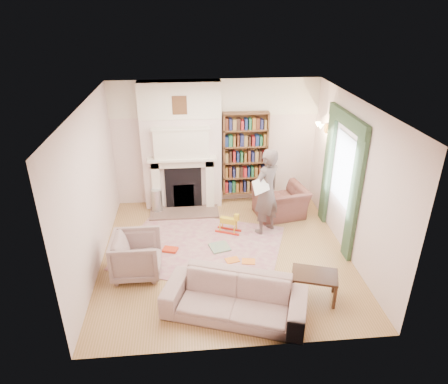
{
  "coord_description": "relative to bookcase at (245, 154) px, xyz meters",
  "views": [
    {
      "loc": [
        -0.61,
        -6.19,
        4.26
      ],
      "look_at": [
        0.0,
        0.25,
        1.15
      ],
      "focal_mm": 32.0,
      "sensor_mm": 36.0,
      "label": 1
    }
  ],
  "objects": [
    {
      "name": "bookcase",
      "position": [
        0.0,
        0.0,
        0.0
      ],
      "size": [
        1.0,
        0.24,
        1.85
      ],
      "primitive_type": "cube",
      "color": "brown",
      "rests_on": "floor"
    },
    {
      "name": "man_reading",
      "position": [
        0.22,
        -1.4,
        -0.29
      ],
      "size": [
        0.77,
        0.73,
        1.77
      ],
      "primitive_type": "imported",
      "rotation": [
        0.0,
        0.0,
        3.79
      ],
      "color": "#514441",
      "rests_on": "floor"
    },
    {
      "name": "fireplace",
      "position": [
        -1.4,
        -0.07,
        0.21
      ],
      "size": [
        1.7,
        0.58,
        2.8
      ],
      "color": "white",
      "rests_on": "floor"
    },
    {
      "name": "armchair_reading",
      "position": [
        0.67,
        -0.8,
        -0.84
      ],
      "size": [
        1.19,
        1.08,
        0.67
      ],
      "primitive_type": "imported",
      "rotation": [
        0.0,
        0.0,
        3.33
      ],
      "color": "#432424",
      "rests_on": "floor"
    },
    {
      "name": "comic_annuals",
      "position": [
        -0.57,
        -2.54,
        -1.16
      ],
      "size": [
        1.01,
        0.6,
        0.02
      ],
      "color": "red",
      "rests_on": "rug"
    },
    {
      "name": "curtain_right",
      "position": [
        1.55,
        -1.02,
        0.02
      ],
      "size": [
        0.07,
        0.32,
        2.4
      ],
      "primitive_type": "cube",
      "color": "#2D462E",
      "rests_on": "floor"
    },
    {
      "name": "rocking_horse",
      "position": [
        -0.52,
        -1.38,
        -0.95
      ],
      "size": [
        0.54,
        0.39,
        0.44
      ],
      "primitive_type": null,
      "rotation": [
        0.0,
        0.0,
        -0.41
      ],
      "color": "gold",
      "rests_on": "rug"
    },
    {
      "name": "board_game",
      "position": [
        -0.74,
        -1.95,
        -1.15
      ],
      "size": [
        0.43,
        0.43,
        0.03
      ],
      "primitive_type": "cube",
      "rotation": [
        0.0,
        0.0,
        0.26
      ],
      "color": "gold",
      "rests_on": "rug"
    },
    {
      "name": "wall_sconce",
      "position": [
        1.38,
        -0.62,
        0.72
      ],
      "size": [
        0.2,
        0.24,
        0.24
      ],
      "primitive_type": null,
      "color": "gold",
      "rests_on": "wall_right"
    },
    {
      "name": "coffee_table",
      "position": [
        0.61,
        -3.46,
        -0.95
      ],
      "size": [
        0.81,
        0.65,
        0.45
      ],
      "primitive_type": null,
      "rotation": [
        0.0,
        0.0,
        -0.32
      ],
      "color": "#382013",
      "rests_on": "floor"
    },
    {
      "name": "rug",
      "position": [
        -1.08,
        -1.88,
        -1.17
      ],
      "size": [
        3.47,
        3.07,
        0.01
      ],
      "primitive_type": "cube",
      "rotation": [
        0.0,
        0.0,
        -0.34
      ],
      "color": "#BBAA8D",
      "rests_on": "floor"
    },
    {
      "name": "ceiling",
      "position": [
        -0.65,
        -2.12,
        1.62
      ],
      "size": [
        4.5,
        4.5,
        0.0
      ],
      "primitive_type": "plane",
      "rotation": [
        3.14,
        0.0,
        0.0
      ],
      "color": "white",
      "rests_on": "wall_back"
    },
    {
      "name": "paraffin_heater",
      "position": [
        -2.0,
        -0.36,
        -0.9
      ],
      "size": [
        0.31,
        0.31,
        0.55
      ],
      "primitive_type": "cylinder",
      "rotation": [
        0.0,
        0.0,
        0.38
      ],
      "color": "#B7BABF",
      "rests_on": "floor"
    },
    {
      "name": "wall_left",
      "position": [
        -2.9,
        -2.12,
        0.22
      ],
      "size": [
        0.0,
        4.5,
        4.5
      ],
      "primitive_type": "plane",
      "rotation": [
        1.57,
        0.0,
        1.57
      ],
      "color": "white",
      "rests_on": "floor"
    },
    {
      "name": "game_box_lid",
      "position": [
        -1.68,
        -1.96,
        -1.14
      ],
      "size": [
        0.31,
        0.25,
        0.04
      ],
      "primitive_type": "cube",
      "rotation": [
        0.0,
        0.0,
        -0.3
      ],
      "color": "red",
      "rests_on": "rug"
    },
    {
      "name": "sofa",
      "position": [
        -0.67,
        -3.72,
        -0.87
      ],
      "size": [
        2.24,
        1.46,
        0.61
      ],
      "primitive_type": "imported",
      "rotation": [
        0.0,
        0.0,
        -0.33
      ],
      "color": "#BAA699",
      "rests_on": "floor"
    },
    {
      "name": "armchair_left",
      "position": [
        -2.2,
        -2.58,
        -0.81
      ],
      "size": [
        0.82,
        0.79,
        0.74
      ],
      "primitive_type": "imported",
      "rotation": [
        0.0,
        0.0,
        1.56
      ],
      "color": "#9D9482",
      "rests_on": "floor"
    },
    {
      "name": "wall_front",
      "position": [
        -0.65,
        -4.37,
        0.22
      ],
      "size": [
        4.5,
        0.0,
        4.5
      ],
      "primitive_type": "plane",
      "rotation": [
        -1.57,
        0.0,
        0.0
      ],
      "color": "white",
      "rests_on": "floor"
    },
    {
      "name": "floor",
      "position": [
        -0.65,
        -2.12,
        -1.18
      ],
      "size": [
        4.5,
        4.5,
        0.0
      ],
      "primitive_type": "plane",
      "color": "olive",
      "rests_on": "ground"
    },
    {
      "name": "newspaper",
      "position": [
        0.07,
        -1.6,
        -0.05
      ],
      "size": [
        0.38,
        0.33,
        0.27
      ],
      "primitive_type": "cube",
      "rotation": [
        -0.35,
        0.0,
        0.65
      ],
      "color": "white",
      "rests_on": "man_reading"
    },
    {
      "name": "wall_back",
      "position": [
        -0.65,
        0.13,
        0.22
      ],
      "size": [
        4.5,
        0.0,
        4.5
      ],
      "primitive_type": "plane",
      "rotation": [
        1.57,
        0.0,
        0.0
      ],
      "color": "white",
      "rests_on": "floor"
    },
    {
      "name": "wall_right",
      "position": [
        1.6,
        -2.12,
        0.22
      ],
      "size": [
        0.0,
        4.5,
        4.5
      ],
      "primitive_type": "plane",
      "rotation": [
        1.57,
        0.0,
        -1.57
      ],
      "color": "white",
      "rests_on": "floor"
    },
    {
      "name": "window",
      "position": [
        1.58,
        -1.72,
        0.27
      ],
      "size": [
        0.02,
        0.9,
        1.3
      ],
      "primitive_type": "cube",
      "color": "silver",
      "rests_on": "wall_right"
    },
    {
      "name": "curtain_left",
      "position": [
        1.55,
        -2.42,
        0.02
      ],
      "size": [
        0.07,
        0.32,
        2.4
      ],
      "primitive_type": "cube",
      "color": "#2D462E",
      "rests_on": "floor"
    },
    {
      "name": "pelmet",
      "position": [
        1.54,
        -1.72,
        1.2
      ],
      "size": [
        0.09,
        1.7,
        0.24
      ],
      "primitive_type": "cube",
      "color": "#2D462E",
      "rests_on": "wall_right"
    }
  ]
}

